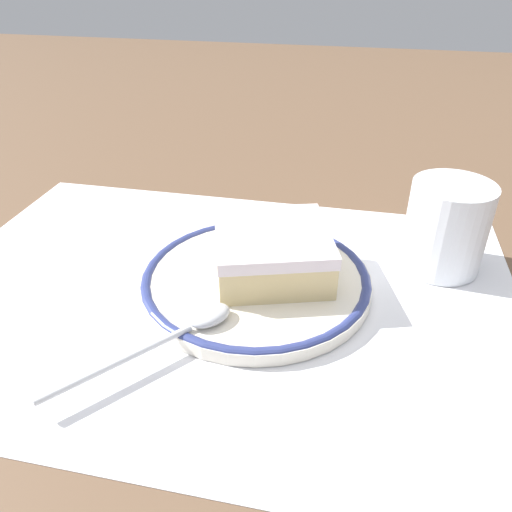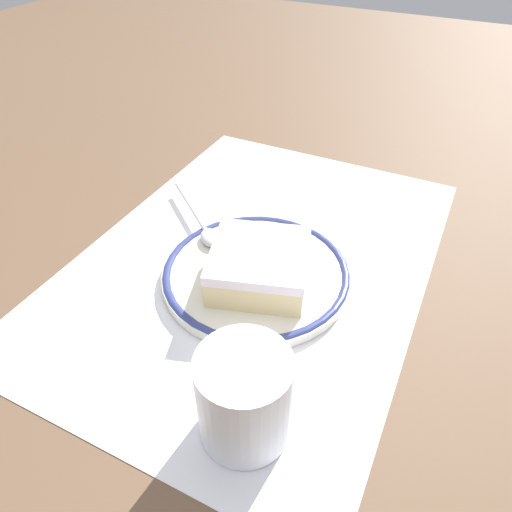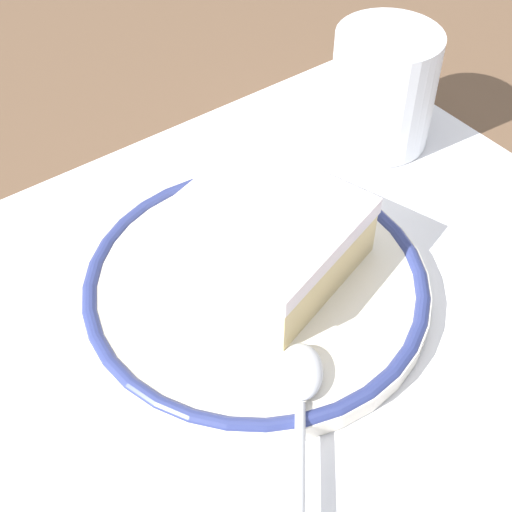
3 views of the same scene
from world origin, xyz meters
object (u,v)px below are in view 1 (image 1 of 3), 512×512
cake_slice (272,252)px  cup (445,231)px  plate (256,279)px  spoon (187,327)px

cake_slice → cup: size_ratio=1.47×
plate → cup: bearing=23.2°
cake_slice → plate: bearing=-141.1°
plate → cake_slice: 0.03m
plate → cake_slice: cake_slice is taller
plate → cup: (0.16, 0.07, 0.03)m
cake_slice → cup: 0.16m
plate → cup: size_ratio=2.45×
spoon → cup: (0.19, 0.15, 0.02)m
cup → spoon: bearing=-142.1°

